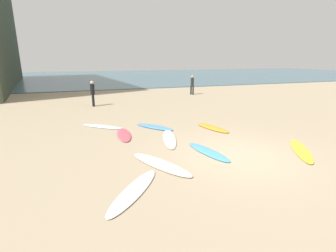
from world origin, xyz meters
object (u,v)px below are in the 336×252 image
at_px(beachgoer_mid, 192,84).
at_px(surfboard_4, 301,150).
at_px(surfboard_0, 155,127).
at_px(surfboard_8, 208,152).
at_px(surfboard_2, 134,191).
at_px(surfboard_6, 102,126).
at_px(surfboard_5, 124,135).
at_px(surfboard_1, 212,128).
at_px(surfboard_3, 169,138).
at_px(surfboard_7, 161,164).
at_px(beachgoer_near, 93,92).

bearing_deg(beachgoer_mid, surfboard_4, -53.82).
bearing_deg(surfboard_0, surfboard_8, 66.81).
distance_m(surfboard_2, surfboard_6, 6.39).
bearing_deg(surfboard_4, surfboard_5, 178.78).
bearing_deg(surfboard_2, beachgoer_mid, -80.69).
height_order(surfboard_1, surfboard_5, surfboard_1).
bearing_deg(surfboard_1, surfboard_5, 161.79).
relative_size(surfboard_1, surfboard_8, 0.93).
relative_size(surfboard_3, surfboard_7, 1.04).
distance_m(surfboard_2, surfboard_4, 6.16).
height_order(surfboard_4, beachgoer_mid, beachgoer_mid).
xyz_separation_m(surfboard_0, surfboard_3, (0.10, -1.85, -0.01)).
height_order(surfboard_3, beachgoer_near, beachgoer_near).
height_order(surfboard_6, beachgoer_near, beachgoer_near).
bearing_deg(surfboard_1, surfboard_8, -136.11).
bearing_deg(surfboard_8, surfboard_5, 118.53).
relative_size(surfboard_2, beachgoer_mid, 1.42).
distance_m(surfboard_2, surfboard_5, 4.74).
bearing_deg(surfboard_5, surfboard_1, -179.40).
relative_size(surfboard_2, surfboard_5, 1.19).
distance_m(surfboard_1, surfboard_2, 6.41).
relative_size(surfboard_2, surfboard_8, 1.14).
bearing_deg(surfboard_0, surfboard_6, -58.10).
xyz_separation_m(surfboard_3, surfboard_4, (3.93, -2.79, 0.01)).
distance_m(surfboard_7, surfboard_8, 1.94).
bearing_deg(surfboard_8, surfboard_4, -28.17).
xyz_separation_m(surfboard_7, surfboard_8, (1.88, 0.51, -0.01)).
relative_size(surfboard_2, beachgoer_near, 1.41).
bearing_deg(surfboard_4, beachgoer_mid, 114.78).
height_order(surfboard_1, surfboard_2, surfboard_1).
xyz_separation_m(surfboard_0, surfboard_7, (-0.99, -4.20, 0.00)).
distance_m(surfboard_0, surfboard_6, 2.49).
bearing_deg(surfboard_6, surfboard_5, -116.22).
distance_m(surfboard_6, beachgoer_mid, 12.28).
height_order(surfboard_7, surfboard_8, surfboard_7).
bearing_deg(surfboard_4, surfboard_6, 172.35).
relative_size(surfboard_0, surfboard_4, 0.83).
bearing_deg(surfboard_8, beachgoer_near, 96.59).
xyz_separation_m(surfboard_1, surfboard_4, (1.51, -3.64, -0.00)).
height_order(surfboard_3, surfboard_8, surfboard_3).
xyz_separation_m(surfboard_1, surfboard_7, (-3.51, -3.20, 0.00)).
distance_m(surfboard_8, beachgoer_near, 10.85).
relative_size(surfboard_6, beachgoer_mid, 1.33).
distance_m(surfboard_2, surfboard_3, 4.23).
bearing_deg(beachgoer_near, beachgoer_mid, 103.36).
xyz_separation_m(surfboard_4, surfboard_5, (-5.59, 3.88, -0.00)).
bearing_deg(surfboard_2, surfboard_3, -82.85).
bearing_deg(surfboard_1, surfboard_6, 143.54).
bearing_deg(surfboard_2, beachgoer_near, -50.20).
height_order(surfboard_2, surfboard_5, surfboard_5).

